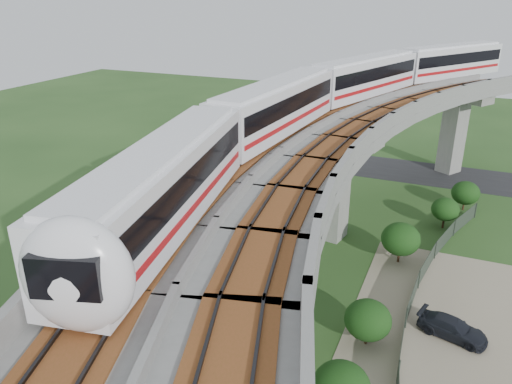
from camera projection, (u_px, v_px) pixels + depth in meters
ground at (279, 298)px, 34.50m from camera, size 160.00×160.00×0.00m
dirt_lot at (502, 373)px, 27.74m from camera, size 18.00×26.00×0.04m
asphalt_road at (366, 166)px, 60.04m from camera, size 60.00×8.00×0.03m
viaduct at (342, 184)px, 29.68m from camera, size 19.58×73.98×11.40m
metro_train at (347, 94)px, 38.53m from camera, size 16.79×60.28×3.64m
fence at (428, 323)px, 30.70m from camera, size 3.87×38.73×1.50m
tree_0 at (466, 193)px, 47.52m from camera, size 2.62×2.62×2.87m
tree_1 at (445, 209)px, 43.89m from camera, size 2.40×2.40×2.84m
tree_2 at (401, 239)px, 38.22m from camera, size 2.97×2.97×3.30m
tree_3 at (368, 320)px, 29.41m from camera, size 2.79×2.79×2.93m
car_dark at (452, 328)px, 30.43m from camera, size 4.44×2.69×1.20m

